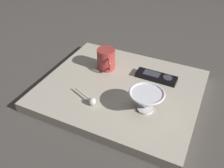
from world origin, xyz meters
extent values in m
plane|color=#47423D|center=(0.00, 0.00, 0.00)|extent=(6.00, 6.00, 0.00)
cube|color=#B7AD99|center=(0.00, 0.00, 0.02)|extent=(0.62, 0.53, 0.04)
cylinder|color=silver|center=(0.13, -0.09, 0.04)|extent=(0.06, 0.06, 0.01)
cone|color=silver|center=(0.13, -0.09, 0.08)|extent=(0.12, 0.12, 0.07)
torus|color=silver|center=(0.13, -0.09, 0.11)|extent=(0.12, 0.12, 0.01)
cylinder|color=#A53833|center=(-0.11, 0.09, 0.08)|extent=(0.08, 0.08, 0.09)
torus|color=#A53833|center=(-0.08, 0.06, 0.09)|extent=(0.04, 0.05, 0.06)
cylinder|color=silver|center=(-0.10, -0.12, 0.05)|extent=(0.09, 0.04, 0.01)
sphere|color=silver|center=(-0.05, -0.14, 0.05)|extent=(0.03, 0.03, 0.03)
cube|color=black|center=(0.11, 0.11, 0.05)|extent=(0.17, 0.06, 0.02)
cylinder|color=#3A3A42|center=(0.16, 0.11, 0.06)|extent=(0.04, 0.04, 0.00)
cube|color=#3A3A42|center=(0.09, 0.11, 0.06)|extent=(0.07, 0.04, 0.00)
camera|label=1|loc=(0.30, -0.72, 0.64)|focal=39.29mm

